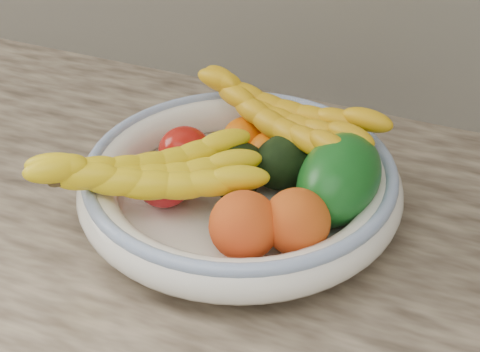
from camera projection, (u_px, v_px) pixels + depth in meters
name	position (u px, v px, depth m)	size (l,w,h in m)	color
fruit_bowl	(240.00, 184.00, 0.89)	(0.39, 0.39, 0.08)	white
clementine_back_left	(244.00, 137.00, 0.96)	(0.06, 0.06, 0.05)	orange
clementine_back_right	(297.00, 136.00, 0.96)	(0.06, 0.06, 0.05)	#FF6D05
clementine_back_mid	(270.00, 152.00, 0.93)	(0.05, 0.05, 0.05)	orange
tomato_left	(185.00, 150.00, 0.92)	(0.07, 0.07, 0.06)	#A8130C
tomato_near_left	(164.00, 181.00, 0.87)	(0.07, 0.07, 0.06)	red
avocado_center	(239.00, 171.00, 0.88)	(0.06, 0.09, 0.06)	black
avocado_right	(288.00, 161.00, 0.90)	(0.07, 0.10, 0.07)	black
green_mango	(339.00, 179.00, 0.85)	(0.09, 0.14, 0.10)	#0E4F15
peach_front	(244.00, 226.00, 0.79)	(0.08, 0.08, 0.08)	orange
peach_right	(297.00, 222.00, 0.79)	(0.07, 0.07, 0.07)	orange
banana_bunch_back	(280.00, 121.00, 0.93)	(0.29, 0.11, 0.08)	gold
banana_bunch_front	(148.00, 179.00, 0.84)	(0.28, 0.11, 0.08)	yellow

